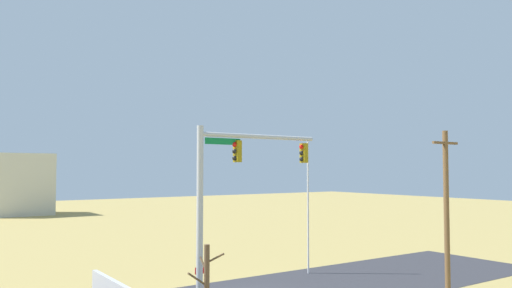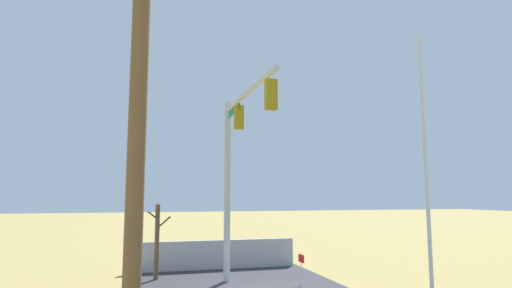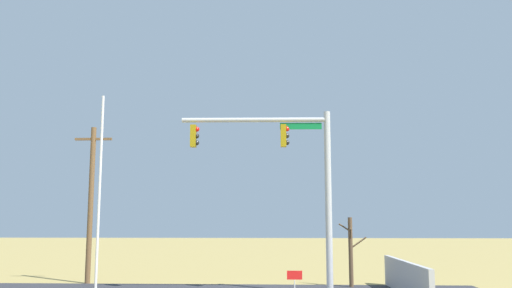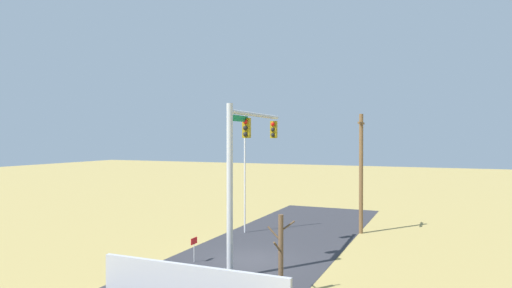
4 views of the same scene
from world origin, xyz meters
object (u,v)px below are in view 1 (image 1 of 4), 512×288
(utility_pole, at_px, (446,207))
(open_sign, at_px, (200,274))
(signal_mast, at_px, (230,183))
(distant_building, at_px, (20,184))
(flagpole, at_px, (308,205))
(bare_tree, at_px, (207,288))

(utility_pole, relative_size, open_sign, 6.37)
(signal_mast, height_order, open_sign, signal_mast)
(signal_mast, relative_size, distant_building, 0.98)
(flagpole, relative_size, open_sign, 6.35)
(flagpole, height_order, utility_pole, utility_pole)
(open_sign, bearing_deg, distant_building, -90.45)
(utility_pole, distance_m, bare_tree, 13.04)
(bare_tree, distance_m, distant_building, 55.45)
(bare_tree, xyz_separation_m, distant_building, (-3.16, -55.31, 2.29))
(utility_pole, xyz_separation_m, bare_tree, (12.79, -0.89, -2.38))
(utility_pole, bearing_deg, bare_tree, -3.98)
(signal_mast, bearing_deg, open_sign, -90.09)
(flagpole, relative_size, bare_tree, 2.41)
(utility_pole, xyz_separation_m, distant_building, (9.63, -56.20, -0.09))
(flagpole, xyz_separation_m, distant_building, (6.82, -49.16, 0.09))
(flagpole, relative_size, utility_pole, 1.00)
(signal_mast, height_order, utility_pole, utility_pole)
(bare_tree, bearing_deg, flagpole, -148.38)
(signal_mast, xyz_separation_m, open_sign, (-0.00, -2.73, -4.39))
(utility_pole, height_order, bare_tree, utility_pole)
(bare_tree, height_order, open_sign, bare_tree)
(signal_mast, bearing_deg, flagpole, -155.64)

